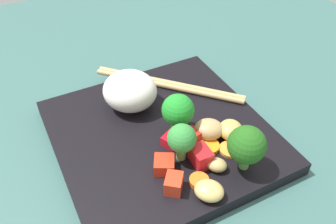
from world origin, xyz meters
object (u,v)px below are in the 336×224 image
(square_plate, at_px, (161,136))
(carrot_slice_0, at_px, (199,181))
(broccoli_floret_1, at_px, (247,145))
(rice_mound, at_px, (130,91))
(chopstick_pair, at_px, (168,84))

(square_plate, height_order, carrot_slice_0, carrot_slice_0)
(broccoli_floret_1, bearing_deg, rice_mound, 23.61)
(square_plate, distance_m, broccoli_floret_1, 0.13)
(square_plate, xyz_separation_m, rice_mound, (0.07, 0.02, 0.04))
(rice_mound, distance_m, chopstick_pair, 0.07)
(square_plate, bearing_deg, chopstick_pair, -32.85)
(square_plate, bearing_deg, carrot_slice_0, 179.64)
(broccoli_floret_1, xyz_separation_m, chopstick_pair, (0.18, 0.00, -0.03))
(carrot_slice_0, distance_m, chopstick_pair, 0.19)
(carrot_slice_0, bearing_deg, square_plate, -0.36)
(rice_mound, height_order, broccoli_floret_1, broccoli_floret_1)
(carrot_slice_0, height_order, chopstick_pair, chopstick_pair)
(square_plate, height_order, rice_mound, rice_mound)
(broccoli_floret_1, bearing_deg, square_plate, 29.42)
(chopstick_pair, bearing_deg, rice_mound, 59.06)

